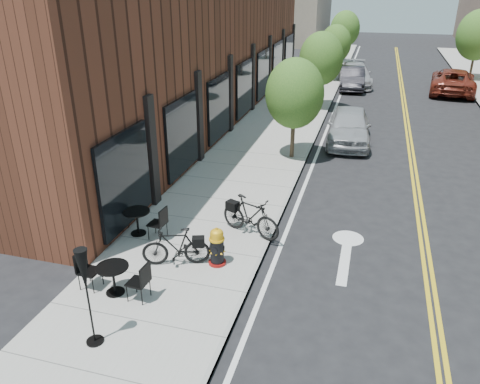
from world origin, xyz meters
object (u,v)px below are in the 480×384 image
(bicycle_right, at_px, (250,216))
(parked_car_b, at_px, (352,78))
(bicycle_left, at_px, (176,247))
(fire_hydrant, at_px, (217,247))
(parked_car_a, at_px, (349,126))
(parked_car_c, at_px, (355,75))
(bistro_set_b, at_px, (113,276))
(parked_car_far, at_px, (453,81))
(bistro_set_c, at_px, (137,219))
(patio_umbrella, at_px, (85,278))

(bicycle_right, relative_size, parked_car_b, 0.44)
(bicycle_left, bearing_deg, bicycle_right, 125.64)
(bicycle_left, xyz_separation_m, bicycle_right, (1.36, 1.92, 0.06))
(fire_hydrant, distance_m, parked_car_a, 11.03)
(bicycle_right, height_order, parked_car_c, parked_car_c)
(fire_hydrant, distance_m, bistro_set_b, 2.52)
(parked_car_far, bearing_deg, bistro_set_c, 70.52)
(bistro_set_b, distance_m, parked_car_far, 26.12)
(patio_umbrella, relative_size, parked_car_b, 0.49)
(bistro_set_c, height_order, patio_umbrella, patio_umbrella)
(bicycle_right, xyz_separation_m, parked_car_c, (1.49, 21.58, 0.04))
(fire_hydrant, bearing_deg, parked_car_c, 76.19)
(parked_car_c, bearing_deg, patio_umbrella, -104.71)
(bistro_set_b, relative_size, patio_umbrella, 0.81)
(parked_car_b, relative_size, parked_car_far, 0.78)
(bicycle_right, xyz_separation_m, parked_car_b, (1.39, 20.42, 0.02))
(patio_umbrella, height_order, parked_car_a, patio_umbrella)
(bicycle_left, relative_size, parked_car_a, 0.37)
(bicycle_left, height_order, bistro_set_b, bicycle_left)
(fire_hydrant, xyz_separation_m, bicycle_right, (0.41, 1.63, 0.08))
(bistro_set_c, xyz_separation_m, parked_car_c, (4.45, 22.39, 0.14))
(bicycle_left, xyz_separation_m, parked_car_c, (2.84, 23.50, 0.10))
(fire_hydrant, relative_size, parked_car_a, 0.23)
(parked_car_a, bearing_deg, fire_hydrant, -105.57)
(bicycle_left, bearing_deg, parked_car_far, 139.62)
(bicycle_right, height_order, parked_car_a, parked_car_a)
(fire_hydrant, height_order, bistro_set_c, fire_hydrant)
(fire_hydrant, height_order, bicycle_right, bicycle_right)
(bistro_set_c, relative_size, parked_car_c, 0.34)
(bicycle_right, xyz_separation_m, parked_car_far, (7.49, 20.88, 0.08))
(fire_hydrant, distance_m, bistro_set_c, 2.68)
(bistro_set_c, xyz_separation_m, parked_car_a, (4.94, 9.95, 0.18))
(bistro_set_c, bearing_deg, bicycle_left, -29.42)
(parked_car_b, bearing_deg, patio_umbrella, -101.13)
(bicycle_left, distance_m, parked_car_far, 24.46)
(parked_car_b, xyz_separation_m, parked_car_far, (6.10, 0.45, 0.06))
(bistro_set_c, height_order, parked_car_c, parked_car_c)
(parked_car_a, height_order, parked_car_far, parked_car_far)
(bistro_set_b, bearing_deg, patio_umbrella, -70.89)
(patio_umbrella, xyz_separation_m, parked_car_a, (3.79, 14.01, -0.85))
(bistro_set_b, height_order, parked_car_b, parked_car_b)
(bistro_set_c, bearing_deg, bistro_set_b, -68.70)
(fire_hydrant, distance_m, parked_car_far, 23.85)
(patio_umbrella, xyz_separation_m, parked_car_c, (3.30, 26.45, -0.89))
(parked_car_b, xyz_separation_m, parked_car_c, (0.09, 1.16, 0.02))
(fire_hydrant, height_order, parked_car_b, parked_car_b)
(patio_umbrella, height_order, parked_car_far, patio_umbrella)
(bistro_set_c, distance_m, patio_umbrella, 4.34)
(parked_car_c, bearing_deg, bicycle_right, -101.54)
(bistro_set_c, bearing_deg, parked_car_b, 83.58)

